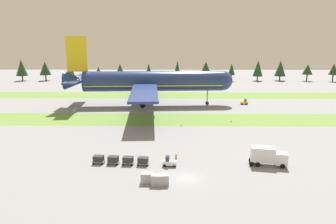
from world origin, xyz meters
TOP-DOWN VIEW (x-y plane):
  - ground_plane at (0.00, 0.00)m, footprint 400.00×400.00m
  - grass_strip_near at (0.00, 42.05)m, footprint 320.00×15.26m
  - grass_strip_far at (0.00, 84.58)m, footprint 320.00×15.26m
  - airliner at (-10.45, 63.22)m, footprint 59.76×73.92m
  - baggage_tug at (-3.02, 5.38)m, footprint 2.71×1.53m
  - cargo_dolly_lead at (-8.02, 5.84)m, footprint 2.33×1.69m
  - cargo_dolly_second at (-10.91, 6.10)m, footprint 2.33×1.69m
  - cargo_dolly_third at (-13.80, 6.36)m, footprint 2.33×1.69m
  - cargo_dolly_fourth at (-16.69, 6.63)m, footprint 2.33×1.69m
  - catering_truck at (15.64, 5.95)m, footprint 7.26×3.57m
  - pushback_tractor at (24.00, 65.41)m, footprint 2.68×1.46m
  - ground_crew_marshaller at (-1.71, 7.58)m, footprint 0.36×0.48m
  - uld_container_0 at (-6.67, -1.92)m, footprint 2.01×1.61m
  - uld_container_1 at (-4.06, -2.65)m, footprint 2.15×1.79m
  - uld_container_2 at (-4.94, -2.70)m, footprint 2.11×1.74m
  - taxiway_marker_0 at (0.10, 34.51)m, footprint 0.44×0.44m
  - taxiway_marker_1 at (14.57, 39.11)m, footprint 0.44×0.44m
  - distant_tree_line at (-3.47, 132.44)m, footprint 180.31×10.39m

SIDE VIEW (x-z plane):
  - ground_plane at x=0.00m, z-range 0.00..0.00m
  - grass_strip_near at x=0.00m, z-range 0.00..0.01m
  - grass_strip_far at x=0.00m, z-range 0.00..0.01m
  - taxiway_marker_0 at x=0.10m, z-range 0.00..0.46m
  - taxiway_marker_1 at x=14.57m, z-range 0.00..0.70m
  - baggage_tug at x=-3.02m, z-range -0.17..1.80m
  - pushback_tractor at x=24.00m, z-range -0.17..1.80m
  - uld_container_0 at x=-6.67m, z-range 0.00..1.73m
  - uld_container_2 at x=-4.94m, z-range 0.00..1.76m
  - uld_container_1 at x=-4.06m, z-range 0.00..1.77m
  - cargo_dolly_lead at x=-8.02m, z-range 0.14..1.69m
  - cargo_dolly_second at x=-10.91m, z-range 0.14..1.69m
  - cargo_dolly_third at x=-13.80m, z-range 0.14..1.69m
  - cargo_dolly_fourth at x=-16.69m, z-range 0.14..1.69m
  - ground_crew_marshaller at x=-1.71m, z-range 0.08..1.82m
  - catering_truck at x=15.64m, z-range 0.16..3.74m
  - distant_tree_line at x=-3.47m, z-range 0.93..12.75m
  - airliner at x=-10.45m, z-range -3.45..20.99m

